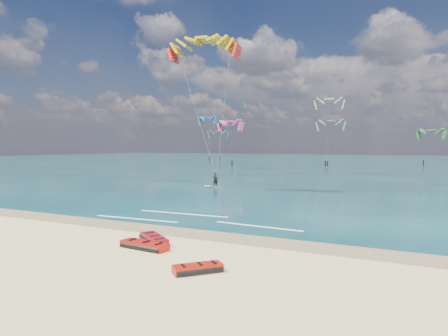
{
  "coord_description": "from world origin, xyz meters",
  "views": [
    {
      "loc": [
        14.79,
        -16.28,
        4.98
      ],
      "look_at": [
        2.83,
        8.0,
        3.45
      ],
      "focal_mm": 32.0,
      "sensor_mm": 36.0,
      "label": 1
    }
  ],
  "objects_px": {
    "packed_kite_left": "(144,249)",
    "packed_kite_mid": "(154,243)",
    "kitesurfer_main": "(210,108)",
    "packed_kite_right": "(198,272)"
  },
  "relations": [
    {
      "from": "packed_kite_mid",
      "to": "packed_kite_right",
      "type": "distance_m",
      "value": 5.45
    },
    {
      "from": "packed_kite_left",
      "to": "packed_kite_mid",
      "type": "distance_m",
      "value": 1.25
    },
    {
      "from": "packed_kite_left",
      "to": "packed_kite_right",
      "type": "relative_size",
      "value": 1.28
    },
    {
      "from": "kitesurfer_main",
      "to": "packed_kite_right",
      "type": "bearing_deg",
      "value": -59.83
    },
    {
      "from": "packed_kite_mid",
      "to": "packed_kite_right",
      "type": "xyz_separation_m",
      "value": [
        4.43,
        -3.19,
        0.0
      ]
    },
    {
      "from": "packed_kite_left",
      "to": "packed_kite_right",
      "type": "height_order",
      "value": "packed_kite_left"
    },
    {
      "from": "packed_kite_mid",
      "to": "kitesurfer_main",
      "type": "height_order",
      "value": "kitesurfer_main"
    },
    {
      "from": "packed_kite_mid",
      "to": "kitesurfer_main",
      "type": "distance_m",
      "value": 26.06
    },
    {
      "from": "packed_kite_left",
      "to": "kitesurfer_main",
      "type": "bearing_deg",
      "value": 115.82
    },
    {
      "from": "packed_kite_mid",
      "to": "kitesurfer_main",
      "type": "bearing_deg",
      "value": 147.8
    }
  ]
}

